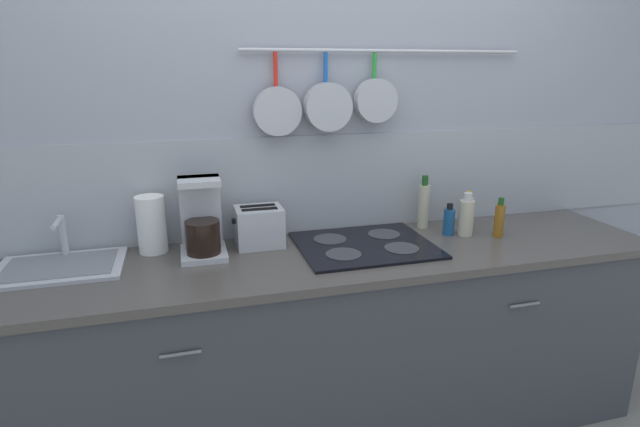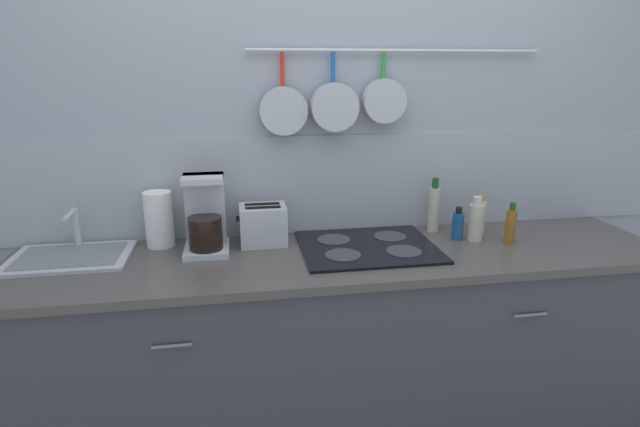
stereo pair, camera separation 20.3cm
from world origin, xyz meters
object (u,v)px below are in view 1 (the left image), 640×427
object	(u,v)px
bottle_olive_oil	(449,221)
bottle_cooking_wine	(466,217)
bottle_vinegar	(468,211)
toaster	(259,227)
coffee_maker	(202,223)
paper_towel_roll	(151,224)
bottle_sesame_oil	(424,205)
bottle_hot_sauce	(499,220)

from	to	relation	value
bottle_olive_oil	bottle_cooking_wine	xyz separation A→B (m)	(0.07, -0.03, 0.02)
bottle_cooking_wine	bottle_vinegar	xyz separation A→B (m)	(0.07, 0.11, -0.01)
toaster	bottle_vinegar	bearing A→B (deg)	-0.71
coffee_maker	toaster	bearing A→B (deg)	9.33
paper_towel_roll	bottle_cooking_wine	distance (m)	1.40
toaster	bottle_vinegar	size ratio (longest dim) A/B	1.22
bottle_vinegar	bottle_sesame_oil	bearing A→B (deg)	165.84
bottle_vinegar	toaster	bearing A→B (deg)	179.29
bottle_olive_oil	bottle_hot_sauce	world-z (taller)	bottle_hot_sauce
bottle_cooking_wine	bottle_hot_sauce	world-z (taller)	bottle_cooking_wine
paper_towel_roll	toaster	bearing A→B (deg)	-5.36
paper_towel_roll	bottle_vinegar	distance (m)	1.47
bottle_olive_oil	bottle_vinegar	xyz separation A→B (m)	(0.15, 0.08, 0.01)
bottle_vinegar	bottle_hot_sauce	bearing A→B (deg)	-70.06
bottle_hot_sauce	paper_towel_roll	bearing A→B (deg)	171.72
coffee_maker	bottle_olive_oil	distance (m)	1.12
paper_towel_roll	bottle_olive_oil	size ratio (longest dim) A/B	1.61
coffee_maker	bottle_cooking_wine	world-z (taller)	coffee_maker
bottle_sesame_oil	bottle_cooking_wine	size ratio (longest dim) A/B	1.27
bottle_cooking_wine	bottle_hot_sauce	size ratio (longest dim) A/B	1.09
paper_towel_roll	bottle_vinegar	bearing A→B (deg)	-2.13
toaster	bottle_sesame_oil	distance (m)	0.81
bottle_vinegar	paper_towel_roll	bearing A→B (deg)	177.87
bottle_cooking_wine	bottle_vinegar	world-z (taller)	bottle_cooking_wine
bottle_sesame_oil	bottle_vinegar	distance (m)	0.22
bottle_sesame_oil	bottle_olive_oil	bearing A→B (deg)	-64.01
coffee_maker	bottle_vinegar	xyz separation A→B (m)	(1.26, 0.03, -0.06)
paper_towel_roll	bottle_cooking_wine	size ratio (longest dim) A/B	1.20
paper_towel_roll	toaster	world-z (taller)	paper_towel_roll
bottle_olive_oil	bottle_hot_sauce	size ratio (longest dim) A/B	0.81
toaster	bottle_hot_sauce	distance (m)	1.09
bottle_hot_sauce	bottle_vinegar	bearing A→B (deg)	109.94
paper_towel_roll	bottle_cooking_wine	xyz separation A→B (m)	(1.39, -0.16, -0.03)
paper_towel_roll	bottle_olive_oil	distance (m)	1.33
bottle_cooking_wine	paper_towel_roll	bearing A→B (deg)	173.45
coffee_maker	paper_towel_roll	bearing A→B (deg)	157.94
toaster	bottle_sesame_oil	xyz separation A→B (m)	(0.81, 0.04, 0.03)
bottle_sesame_oil	bottle_cooking_wine	world-z (taller)	bottle_sesame_oil
paper_towel_roll	coffee_maker	xyz separation A→B (m)	(0.20, -0.08, 0.01)
bottle_vinegar	bottle_hot_sauce	size ratio (longest dim) A/B	0.97
coffee_maker	bottle_hot_sauce	bearing A→B (deg)	-6.04
bottle_olive_oil	bottle_vinegar	size ratio (longest dim) A/B	0.84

